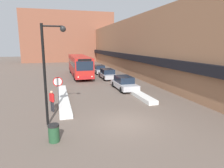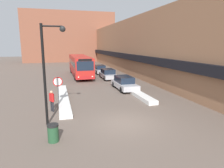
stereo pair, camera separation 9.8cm
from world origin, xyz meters
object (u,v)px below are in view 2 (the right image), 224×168
object	(u,v)px
parked_car_back	(100,69)
trash_bin	(53,133)
parked_car_middle	(108,74)
parked_car_front	(124,83)
city_bus	(80,65)
stop_sign	(58,85)
street_lamp	(49,64)
pedestrian	(52,99)

from	to	relation	value
parked_car_back	trash_bin	world-z (taller)	parked_car_back
parked_car_middle	parked_car_front	bearing A→B (deg)	-90.00
city_bus	parked_car_back	size ratio (longest dim) A/B	2.96
parked_car_front	parked_car_back	world-z (taller)	parked_car_front
parked_car_front	stop_sign	bearing A→B (deg)	-147.17
stop_sign	parked_car_middle	bearing A→B (deg)	59.09
city_bus	parked_car_front	xyz separation A→B (m)	(3.64, -11.34, -0.98)
parked_car_back	street_lamp	bearing A→B (deg)	-109.85
city_bus	parked_car_middle	bearing A→B (deg)	-47.18
parked_car_back	trash_bin	xyz separation A→B (m)	(-7.59, -23.78, -0.24)
pedestrian	parked_car_middle	bearing A→B (deg)	121.59
parked_car_back	stop_sign	bearing A→B (deg)	-112.19
city_bus	parked_car_back	world-z (taller)	city_bus
pedestrian	trash_bin	bearing A→B (deg)	-26.51
pedestrian	trash_bin	xyz separation A→B (m)	(0.13, -4.99, -0.50)
pedestrian	stop_sign	bearing A→B (deg)	127.33
parked_car_front	street_lamp	distance (m)	11.72
city_bus	stop_sign	size ratio (longest dim) A/B	5.05
city_bus	stop_sign	world-z (taller)	city_bus
parked_car_middle	trash_bin	bearing A→B (deg)	-112.72
pedestrian	trash_bin	distance (m)	5.01
city_bus	trash_bin	size ratio (longest dim) A/B	13.12
street_lamp	pedestrian	xyz separation A→B (m)	(-0.03, 2.53, -2.88)
trash_bin	parked_car_middle	bearing A→B (deg)	67.28
parked_car_front	parked_car_middle	distance (m)	7.41
stop_sign	trash_bin	world-z (taller)	stop_sign
stop_sign	parked_car_front	bearing A→B (deg)	32.83
parked_car_middle	stop_sign	size ratio (longest dim) A/B	1.88
street_lamp	trash_bin	distance (m)	4.18
stop_sign	pedestrian	bearing A→B (deg)	-114.68
parked_car_back	street_lamp	world-z (taller)	street_lamp
city_bus	parked_car_front	world-z (taller)	city_bus
parked_car_back	street_lamp	xyz separation A→B (m)	(-7.70, -21.32, 3.14)
street_lamp	parked_car_middle	bearing A→B (deg)	63.85
parked_car_middle	pedestrian	bearing A→B (deg)	-120.42
parked_car_front	street_lamp	xyz separation A→B (m)	(-7.70, -8.27, 3.11)
parked_car_back	pedestrian	size ratio (longest dim) A/B	2.59
trash_bin	stop_sign	bearing A→B (deg)	86.54
parked_car_middle	pedestrian	distance (m)	15.25
parked_car_front	trash_bin	distance (m)	13.15
city_bus	parked_car_middle	xyz separation A→B (m)	(3.64, -3.93, -1.00)
city_bus	pedestrian	distance (m)	17.58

